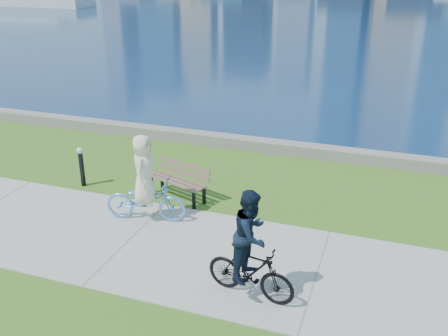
% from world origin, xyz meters
% --- Properties ---
extents(ground, '(320.00, 320.00, 0.00)m').
position_xyz_m(ground, '(0.00, 0.00, 0.00)').
color(ground, '#345C18').
rests_on(ground, ground).
extents(concrete_path, '(80.00, 3.50, 0.02)m').
position_xyz_m(concrete_path, '(0.00, 0.00, 0.01)').
color(concrete_path, '#979792').
rests_on(concrete_path, ground).
extents(seawall, '(90.00, 0.50, 0.35)m').
position_xyz_m(seawall, '(0.00, 6.20, 0.17)').
color(seawall, slate).
rests_on(seawall, ground).
extents(bay_water, '(320.00, 131.00, 0.01)m').
position_xyz_m(bay_water, '(0.00, 72.00, 0.00)').
color(bay_water, '#0B244A').
rests_on(bay_water, ground).
extents(park_bench, '(1.75, 1.09, 0.86)m').
position_xyz_m(park_bench, '(-3.84, 2.30, 0.52)').
color(park_bench, black).
rests_on(park_bench, ground).
extents(bollard_lamp, '(0.17, 0.17, 1.08)m').
position_xyz_m(bollard_lamp, '(-6.53, 2.08, 0.62)').
color(bollard_lamp, black).
rests_on(bollard_lamp, ground).
extents(cyclist_woman, '(0.99, 1.94, 2.04)m').
position_xyz_m(cyclist_woman, '(-4.07, 0.95, 0.78)').
color(cyclist_woman, '#61A3ED').
rests_on(cyclist_woman, ground).
extents(cyclist_man, '(0.74, 1.71, 2.07)m').
position_xyz_m(cyclist_man, '(-1.02, -0.99, 0.89)').
color(cyclist_man, black).
rests_on(cyclist_man, ground).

